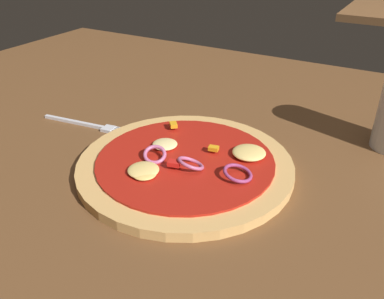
{
  "coord_description": "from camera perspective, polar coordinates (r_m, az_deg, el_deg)",
  "views": [
    {
      "loc": [
        0.23,
        -0.41,
        0.32
      ],
      "look_at": [
        -0.0,
        -0.0,
        0.05
      ],
      "focal_mm": 37.39,
      "sensor_mm": 36.0,
      "label": 1
    }
  ],
  "objects": [
    {
      "name": "fork",
      "position": [
        0.67,
        -14.17,
        3.35
      ],
      "size": [
        0.17,
        0.03,
        0.0
      ],
      "color": "silver",
      "rests_on": "dining_table"
    },
    {
      "name": "dining_table",
      "position": [
        0.56,
        0.3,
        -2.82
      ],
      "size": [
        1.41,
        1.06,
        0.03
      ],
      "color": "brown",
      "rests_on": "ground"
    },
    {
      "name": "pizza",
      "position": [
        0.53,
        -1.0,
        -2.04
      ],
      "size": [
        0.29,
        0.29,
        0.03
      ],
      "color": "tan",
      "rests_on": "dining_table"
    }
  ]
}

